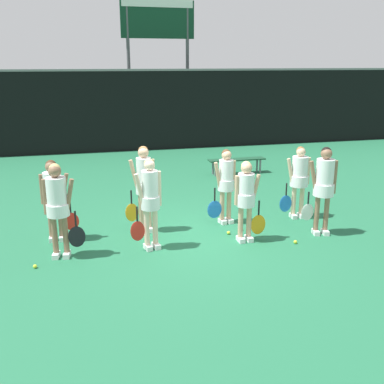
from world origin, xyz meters
The scene contains 16 objects.
ground_plane centered at (0.00, 0.00, 0.00)m, with size 140.00×140.00×0.00m, color #216642.
fence_windscreen centered at (0.00, 9.40, 1.59)m, with size 60.00×0.08×3.15m.
scoreboard centered at (1.42, 11.27, 4.50)m, with size 3.08×0.15×5.86m.
bench_courtside centered at (2.69, 4.77, 0.41)m, with size 1.82×0.38×0.48m.
player_0 centered at (-2.51, -0.41, 1.03)m, with size 0.68×0.40×1.72m.
player_1 centered at (-0.89, -0.43, 1.01)m, with size 0.61×0.35×1.73m.
player_2 centered at (0.96, -0.51, 0.94)m, with size 0.66×0.37×1.60m.
player_3 centered at (2.59, -0.55, 1.08)m, with size 0.67×0.41×1.80m.
player_4 centered at (-2.62, 0.43, 0.96)m, with size 0.68×0.40×1.62m.
player_5 centered at (-0.86, 0.49, 1.06)m, with size 0.62×0.35×1.79m.
player_6 centered at (0.91, 0.57, 0.95)m, with size 0.65×0.35×1.63m.
player_7 centered at (2.60, 0.50, 0.96)m, with size 0.68×0.40×1.63m.
tennis_ball_0 centered at (1.86, -0.91, 0.04)m, with size 0.07×0.07×0.07m, color #CCE033.
tennis_ball_1 centered at (0.76, -0.12, 0.03)m, with size 0.07×0.07×0.07m, color #CCE033.
tennis_ball_3 centered at (-2.96, -0.80, 0.03)m, with size 0.07×0.07×0.07m, color #CCE033.
tennis_ball_4 centered at (1.10, 0.02, 0.03)m, with size 0.07×0.07×0.07m, color #CCE033.
Camera 1 is at (-2.08, -8.26, 3.40)m, focal length 42.00 mm.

